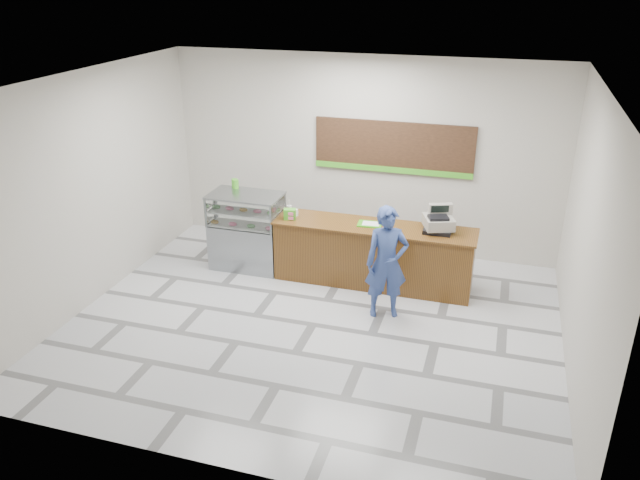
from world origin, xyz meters
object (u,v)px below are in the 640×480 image
(display_case, at_px, (247,230))
(cash_register, at_px, (439,222))
(sales_counter, at_px, (373,255))
(customer, at_px, (387,263))
(serving_tray, at_px, (370,224))

(display_case, bearing_deg, cash_register, 1.45)
(sales_counter, xyz_separation_m, customer, (0.40, -0.93, 0.34))
(cash_register, relative_size, customer, 0.33)
(serving_tray, distance_m, customer, 1.08)
(cash_register, height_order, serving_tray, cash_register)
(sales_counter, relative_size, cash_register, 5.67)
(cash_register, relative_size, serving_tray, 1.43)
(cash_register, distance_m, serving_tray, 1.09)
(cash_register, height_order, customer, customer)
(cash_register, bearing_deg, serving_tray, 162.82)
(sales_counter, bearing_deg, cash_register, 4.64)
(display_case, xyz_separation_m, serving_tray, (2.14, 0.02, 0.37))
(display_case, xyz_separation_m, customer, (2.62, -0.93, 0.18))
(customer, bearing_deg, cash_register, 39.81)
(sales_counter, height_order, display_case, display_case)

